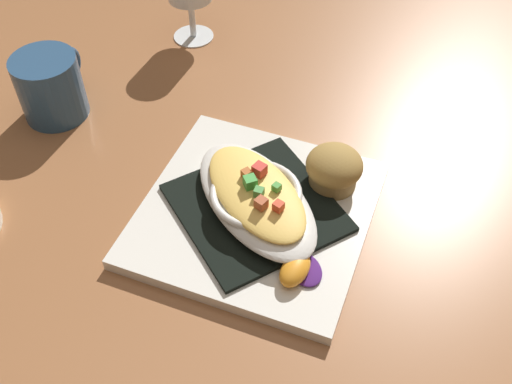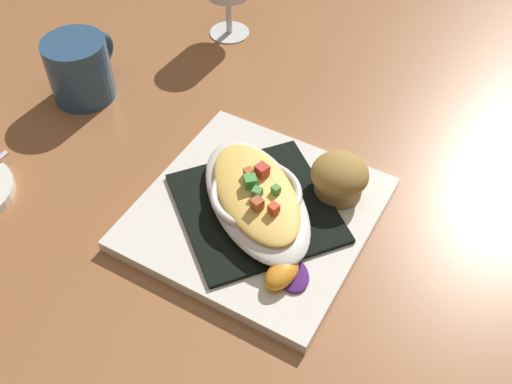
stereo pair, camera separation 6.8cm
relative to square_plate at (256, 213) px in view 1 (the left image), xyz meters
The scene contains 7 objects.
ground_plane 0.01m from the square_plate, ahead, with size 2.60×2.60×0.00m, color #955F3A.
square_plate is the anchor object (origin of this frame).
folded_napkin 0.01m from the square_plate, ahead, with size 0.17×0.17×0.01m, color black.
gratin_dish 0.03m from the square_plate, 46.95° to the left, with size 0.22×0.21×0.05m.
muffin 0.11m from the square_plate, 125.00° to the left, with size 0.07×0.07×0.05m.
orange_garnish 0.10m from the square_plate, 36.77° to the left, with size 0.06×0.06×0.02m.
coffee_mug 0.34m from the square_plate, 113.78° to the right, with size 0.12×0.09×0.09m.
Camera 1 is at (0.45, 0.09, 0.55)m, focal length 41.92 mm.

